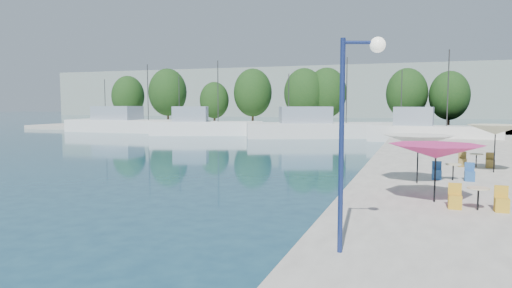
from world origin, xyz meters
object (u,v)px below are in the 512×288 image
at_px(street_lamp, 356,105).
at_px(trawler_04, 429,132).
at_px(trawler_02, 204,127).
at_px(trawler_03, 325,129).
at_px(trawler_01, 133,125).
at_px(umbrella_pink, 436,151).
at_px(umbrella_white, 418,141).
at_px(umbrella_cream, 496,130).

bearing_deg(street_lamp, trawler_04, 64.69).
distance_m(trawler_02, trawler_03, 16.00).
xyz_separation_m(trawler_03, trawler_04, (11.94, -3.46, 0.00)).
height_order(trawler_01, umbrella_pink, trawler_01).
xyz_separation_m(trawler_01, trawler_04, (40.78, -4.81, 0.00)).
distance_m(trawler_03, trawler_04, 12.43).
distance_m(trawler_02, umbrella_pink, 46.25).
height_order(trawler_01, umbrella_white, trawler_01).
bearing_deg(trawler_02, trawler_01, 150.35).
bearing_deg(trawler_04, street_lamp, -88.87).
height_order(trawler_01, trawler_04, same).
bearing_deg(trawler_03, umbrella_cream, -85.89).
height_order(trawler_03, umbrella_white, trawler_03).
bearing_deg(umbrella_white, street_lamp, -97.58).
xyz_separation_m(trawler_01, trawler_02, (12.88, -2.49, 0.00)).
xyz_separation_m(trawler_03, umbrella_pink, (11.40, -38.41, 1.36)).
xyz_separation_m(trawler_01, trawler_03, (28.84, -1.35, 0.00)).
relative_size(trawler_03, umbrella_pink, 6.31).
xyz_separation_m(trawler_02, umbrella_cream, (30.47, -28.59, 1.73)).
xyz_separation_m(trawler_03, umbrella_cream, (14.51, -29.74, 1.73)).
bearing_deg(trawler_03, umbrella_white, -94.52).
height_order(trawler_02, street_lamp, trawler_02).
bearing_deg(trawler_01, trawler_02, -11.53).
height_order(trawler_04, street_lamp, trawler_04).
height_order(trawler_04, umbrella_pink, trawler_04).
height_order(umbrella_pink, street_lamp, street_lamp).
xyz_separation_m(trawler_04, street_lamp, (-2.54, -41.55, 3.01)).
distance_m(trawler_01, umbrella_cream, 53.37).
distance_m(trawler_04, umbrella_pink, 34.98).
bearing_deg(trawler_04, trawler_02, 179.89).
relative_size(umbrella_pink, umbrella_cream, 1.22).
height_order(trawler_03, umbrella_cream, trawler_03).
bearing_deg(street_lamp, trawler_03, 79.99).
relative_size(trawler_02, umbrella_white, 4.95).
relative_size(trawler_04, umbrella_cream, 5.02).
xyz_separation_m(trawler_03, umbrella_white, (10.80, -34.53, 1.43)).
relative_size(trawler_02, umbrella_pink, 4.58).
relative_size(trawler_01, umbrella_cream, 7.85).
relative_size(umbrella_pink, street_lamp, 0.66).
bearing_deg(trawler_01, street_lamp, -51.05).
height_order(trawler_02, umbrella_cream, trawler_02).
distance_m(trawler_01, umbrella_white, 53.48).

